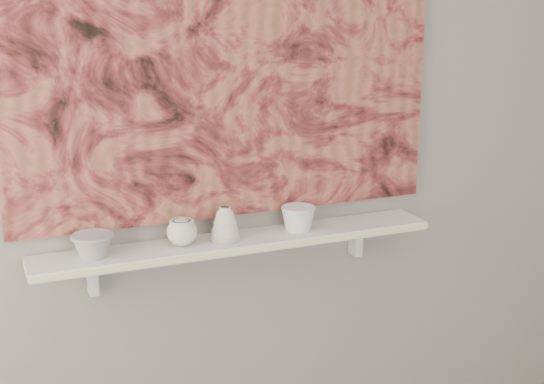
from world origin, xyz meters
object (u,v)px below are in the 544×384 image
cup_cream (182,232)px  bell_vessel (225,223)px  shelf (239,242)px  bowl_grey (93,245)px  painting (228,55)px  bowl_white (298,218)px

cup_cream → bell_vessel: size_ratio=0.87×
shelf → bowl_grey: bearing=180.0°
bowl_grey → cup_cream: cup_cream is taller
shelf → cup_cream: 0.21m
bell_vessel → cup_cream: bearing=180.0°
bowl_grey → bell_vessel: 0.44m
painting → bell_vessel: painting is taller
shelf → painting: size_ratio=0.93×
cup_cream → bell_vessel: 0.15m
painting → bowl_grey: size_ratio=10.98×
bowl_white → bowl_grey: bearing=180.0°
cup_cream → bell_vessel: (0.15, 0.00, 0.01)m
cup_cream → painting: bearing=22.0°
cup_cream → bowl_white: size_ratio=0.83×
shelf → painting: (0.00, 0.08, 0.62)m
shelf → bell_vessel: bell_vessel is taller
bell_vessel → bowl_white: (0.27, 0.00, -0.01)m
shelf → cup_cream: size_ratio=13.91×
bell_vessel → shelf: bearing=0.0°
shelf → bowl_grey: bowl_grey is taller
cup_cream → bell_vessel: bell_vessel is taller
shelf → bowl_grey: size_ratio=10.25×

